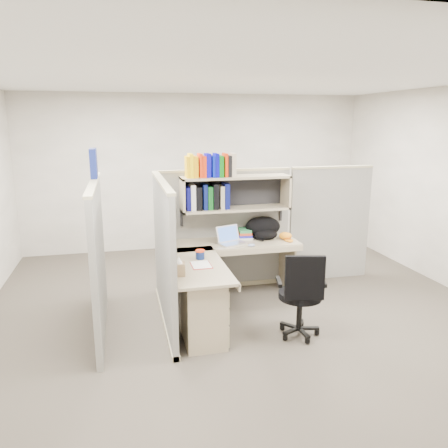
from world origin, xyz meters
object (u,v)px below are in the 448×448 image
object	(u,v)px
desk	(213,291)
laptop	(232,235)
backpack	(264,228)
task_chair	(300,308)
snack_canister	(200,254)

from	to	relation	value
desk	laptop	bearing A→B (deg)	61.64
backpack	task_chair	world-z (taller)	backpack
backpack	snack_canister	bearing A→B (deg)	-150.02
task_chair	snack_canister	bearing A→B (deg)	143.90
desk	backpack	bearing A→B (deg)	46.71
desk	laptop	world-z (taller)	laptop
desk	backpack	size ratio (longest dim) A/B	3.70
desk	snack_canister	size ratio (longest dim) A/B	16.67
backpack	task_chair	xyz separation A→B (m)	(-0.05, -1.37, -0.53)
task_chair	backpack	bearing A→B (deg)	87.73
backpack	task_chair	distance (m)	1.47
snack_canister	task_chair	world-z (taller)	task_chair
laptop	task_chair	size ratio (longest dim) A/B	0.33
desk	task_chair	size ratio (longest dim) A/B	1.83
backpack	desk	bearing A→B (deg)	-138.21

